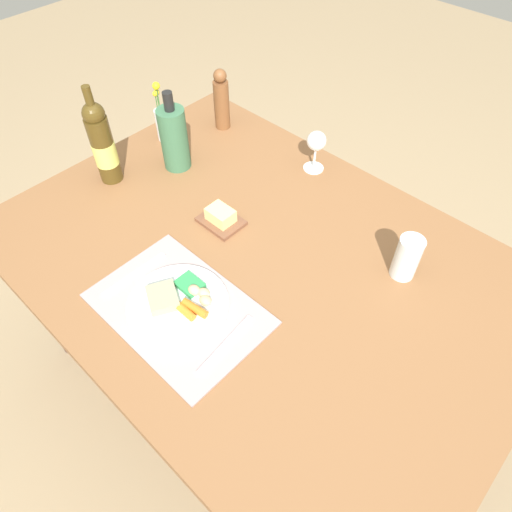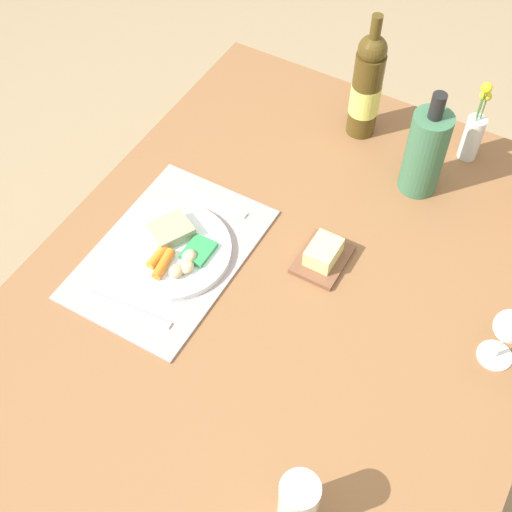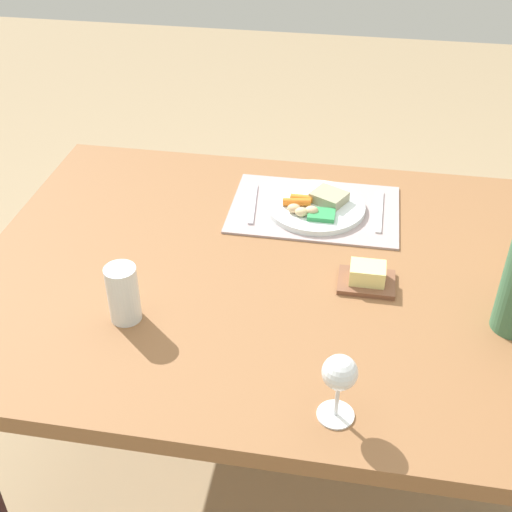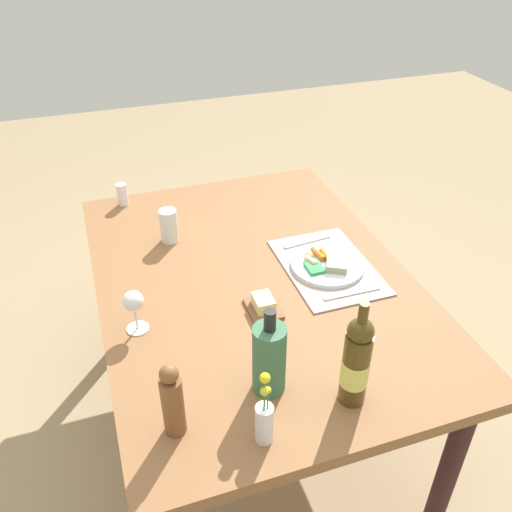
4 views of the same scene
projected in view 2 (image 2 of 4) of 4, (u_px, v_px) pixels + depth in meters
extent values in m
plane|color=#9D8562|center=(267.00, 451.00, 2.02)|extent=(8.00, 8.00, 0.00)
cube|color=brown|center=(272.00, 322.00, 1.46)|extent=(1.50, 1.07, 0.04)
cylinder|color=#321A1D|center=(249.00, 170.00, 2.23)|extent=(0.07, 0.07, 0.68)
cube|color=#A28F90|center=(170.00, 253.00, 1.54)|extent=(0.45, 0.30, 0.01)
cylinder|color=white|center=(171.00, 250.00, 1.53)|extent=(0.26, 0.26, 0.02)
cube|color=#989777|center=(171.00, 230.00, 1.54)|extent=(0.11, 0.10, 0.03)
cylinder|color=orange|center=(157.00, 256.00, 1.50)|extent=(0.06, 0.02, 0.02)
cylinder|color=orange|center=(163.00, 264.00, 1.48)|extent=(0.08, 0.03, 0.02)
ellipsoid|color=#D5AF87|center=(189.00, 256.00, 1.50)|extent=(0.04, 0.03, 0.02)
ellipsoid|color=#D2BA85|center=(188.00, 266.00, 1.48)|extent=(0.03, 0.03, 0.02)
ellipsoid|color=tan|center=(176.00, 271.00, 1.47)|extent=(0.04, 0.03, 0.02)
cube|color=#2E924D|center=(199.00, 251.00, 1.51)|extent=(0.07, 0.06, 0.01)
cube|color=silver|center=(208.00, 199.00, 1.63)|extent=(0.02, 0.21, 0.00)
cube|color=silver|center=(128.00, 310.00, 1.44)|extent=(0.03, 0.20, 0.00)
cube|color=brown|center=(323.00, 259.00, 1.52)|extent=(0.13, 0.10, 0.01)
cube|color=#EAE28A|center=(323.00, 252.00, 1.50)|extent=(0.08, 0.06, 0.04)
cylinder|color=silver|center=(298.00, 502.00, 1.15)|extent=(0.07, 0.07, 0.13)
cylinder|color=silver|center=(298.00, 507.00, 1.17)|extent=(0.06, 0.06, 0.07)
cylinder|color=silver|center=(472.00, 138.00, 1.68)|extent=(0.05, 0.05, 0.12)
cylinder|color=#3F7233|center=(473.00, 126.00, 1.66)|extent=(0.00, 0.00, 0.18)
sphere|color=yellow|center=(483.00, 96.00, 1.58)|extent=(0.02, 0.02, 0.02)
cylinder|color=#3F7233|center=(475.00, 124.00, 1.64)|extent=(0.00, 0.00, 0.21)
sphere|color=yellow|center=(487.00, 88.00, 1.55)|extent=(0.03, 0.03, 0.03)
cylinder|color=#3F7233|center=(477.00, 127.00, 1.65)|extent=(0.00, 0.00, 0.18)
sphere|color=gold|center=(487.00, 96.00, 1.58)|extent=(0.02, 0.02, 0.02)
cylinder|color=#4A3814|center=(365.00, 95.00, 1.69)|extent=(0.07, 0.07, 0.23)
sphere|color=#4A3814|center=(373.00, 49.00, 1.58)|extent=(0.07, 0.07, 0.07)
cylinder|color=#4A3814|center=(375.00, 32.00, 1.55)|extent=(0.03, 0.03, 0.08)
cylinder|color=#DCD962|center=(365.00, 98.00, 1.70)|extent=(0.07, 0.07, 0.08)
cylinder|color=#3C6C4A|center=(425.00, 153.00, 1.58)|extent=(0.09, 0.09, 0.21)
cylinder|color=black|center=(438.00, 106.00, 1.47)|extent=(0.03, 0.03, 0.06)
cylinder|color=white|center=(494.00, 356.00, 1.39)|extent=(0.07, 0.07, 0.00)
cylinder|color=white|center=(500.00, 345.00, 1.35)|extent=(0.01, 0.01, 0.08)
sphere|color=white|center=(511.00, 326.00, 1.30)|extent=(0.06, 0.06, 0.06)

